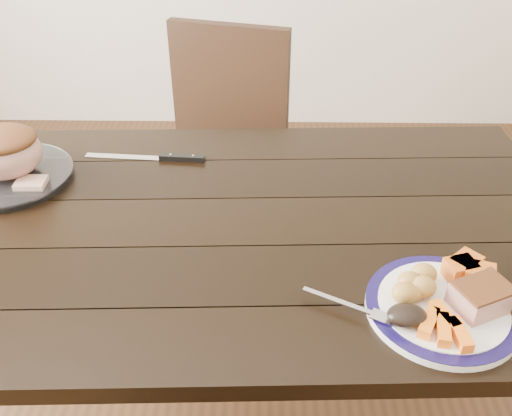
{
  "coord_description": "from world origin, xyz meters",
  "views": [
    {
      "loc": [
        0.1,
        -1.03,
        1.51
      ],
      "look_at": [
        0.08,
        -0.02,
        0.8
      ],
      "focal_mm": 40.0,
      "sensor_mm": 36.0,
      "label": 1
    }
  ],
  "objects_px": {
    "pork_slice": "(481,298)",
    "serving_platter": "(10,177)",
    "carving_knife": "(167,157)",
    "dining_table": "(222,253)",
    "chair_far": "(222,149)",
    "dinner_plate": "(442,309)",
    "roast_joint": "(3,153)",
    "fork": "(355,308)"
  },
  "relations": [
    {
      "from": "carving_knife",
      "to": "serving_platter",
      "type": "bearing_deg",
      "value": -159.69
    },
    {
      "from": "dinner_plate",
      "to": "serving_platter",
      "type": "height_order",
      "value": "serving_platter"
    },
    {
      "from": "chair_far",
      "to": "fork",
      "type": "distance_m",
      "value": 1.1
    },
    {
      "from": "fork",
      "to": "carving_knife",
      "type": "bearing_deg",
      "value": 154.65
    },
    {
      "from": "chair_far",
      "to": "dinner_plate",
      "type": "distance_m",
      "value": 1.14
    },
    {
      "from": "chair_far",
      "to": "fork",
      "type": "xyz_separation_m",
      "value": [
        0.32,
        -1.02,
        0.25
      ]
    },
    {
      "from": "dinner_plate",
      "to": "roast_joint",
      "type": "height_order",
      "value": "roast_joint"
    },
    {
      "from": "chair_far",
      "to": "dinner_plate",
      "type": "xyz_separation_m",
      "value": [
        0.48,
        -1.01,
        0.23
      ]
    },
    {
      "from": "dining_table",
      "to": "roast_joint",
      "type": "distance_m",
      "value": 0.58
    },
    {
      "from": "fork",
      "to": "roast_joint",
      "type": "bearing_deg",
      "value": 178.09
    },
    {
      "from": "serving_platter",
      "to": "fork",
      "type": "bearing_deg",
      "value": -29.48
    },
    {
      "from": "roast_joint",
      "to": "carving_knife",
      "type": "xyz_separation_m",
      "value": [
        0.38,
        0.11,
        -0.07
      ]
    },
    {
      "from": "dinner_plate",
      "to": "serving_platter",
      "type": "relative_size",
      "value": 0.94
    },
    {
      "from": "serving_platter",
      "to": "carving_knife",
      "type": "bearing_deg",
      "value": 16.02
    },
    {
      "from": "roast_joint",
      "to": "pork_slice",
      "type": "bearing_deg",
      "value": -23.45
    },
    {
      "from": "dining_table",
      "to": "chair_far",
      "type": "relative_size",
      "value": 1.75
    },
    {
      "from": "dining_table",
      "to": "pork_slice",
      "type": "distance_m",
      "value": 0.58
    },
    {
      "from": "dining_table",
      "to": "pork_slice",
      "type": "relative_size",
      "value": 17.07
    },
    {
      "from": "pork_slice",
      "to": "serving_platter",
      "type": "bearing_deg",
      "value": 156.55
    },
    {
      "from": "chair_far",
      "to": "carving_knife",
      "type": "bearing_deg",
      "value": 91.81
    },
    {
      "from": "chair_far",
      "to": "pork_slice",
      "type": "relative_size",
      "value": 9.73
    },
    {
      "from": "carving_knife",
      "to": "pork_slice",
      "type": "bearing_deg",
      "value": -36.17
    },
    {
      "from": "serving_platter",
      "to": "roast_joint",
      "type": "distance_m",
      "value": 0.07
    },
    {
      "from": "dining_table",
      "to": "serving_platter",
      "type": "xyz_separation_m",
      "value": [
        -0.53,
        0.16,
        0.1
      ]
    },
    {
      "from": "pork_slice",
      "to": "carving_knife",
      "type": "bearing_deg",
      "value": 139.55
    },
    {
      "from": "serving_platter",
      "to": "dining_table",
      "type": "bearing_deg",
      "value": -17.0
    },
    {
      "from": "dinner_plate",
      "to": "serving_platter",
      "type": "distance_m",
      "value": 1.05
    },
    {
      "from": "fork",
      "to": "serving_platter",
      "type": "bearing_deg",
      "value": 178.09
    },
    {
      "from": "chair_far",
      "to": "roast_joint",
      "type": "height_order",
      "value": "chair_far"
    },
    {
      "from": "chair_far",
      "to": "fork",
      "type": "relative_size",
      "value": 5.61
    },
    {
      "from": "dining_table",
      "to": "roast_joint",
      "type": "height_order",
      "value": "roast_joint"
    },
    {
      "from": "chair_far",
      "to": "dinner_plate",
      "type": "bearing_deg",
      "value": 129.88
    },
    {
      "from": "serving_platter",
      "to": "carving_knife",
      "type": "distance_m",
      "value": 0.39
    },
    {
      "from": "chair_far",
      "to": "roast_joint",
      "type": "xyz_separation_m",
      "value": [
        -0.48,
        -0.57,
        0.3
      ]
    },
    {
      "from": "roast_joint",
      "to": "fork",
      "type": "bearing_deg",
      "value": -29.48
    },
    {
      "from": "dining_table",
      "to": "carving_knife",
      "type": "xyz_separation_m",
      "value": [
        -0.16,
        0.27,
        0.1
      ]
    },
    {
      "from": "chair_far",
      "to": "carving_knife",
      "type": "distance_m",
      "value": 0.53
    },
    {
      "from": "dining_table",
      "to": "fork",
      "type": "xyz_separation_m",
      "value": [
        0.26,
        -0.29,
        0.11
      ]
    },
    {
      "from": "dining_table",
      "to": "dinner_plate",
      "type": "bearing_deg",
      "value": -32.85
    },
    {
      "from": "serving_platter",
      "to": "fork",
      "type": "xyz_separation_m",
      "value": [
        0.8,
        -0.45,
        0.01
      ]
    },
    {
      "from": "pork_slice",
      "to": "roast_joint",
      "type": "relative_size",
      "value": 0.52
    },
    {
      "from": "pork_slice",
      "to": "carving_knife",
      "type": "relative_size",
      "value": 0.3
    }
  ]
}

